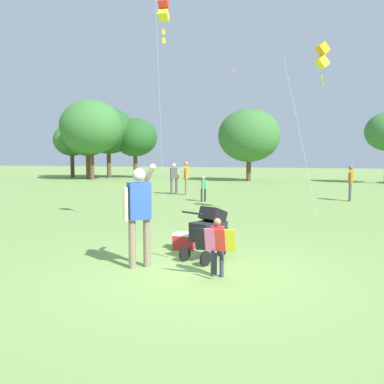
# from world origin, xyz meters

# --- Properties ---
(ground_plane) EXTENTS (120.00, 120.00, 0.00)m
(ground_plane) POSITION_xyz_m (0.00, 0.00, 0.00)
(ground_plane) COLOR #75994C
(treeline_distant) EXTENTS (34.25, 7.55, 6.52)m
(treeline_distant) POSITION_xyz_m (-9.60, 25.00, 3.84)
(treeline_distant) COLOR brown
(treeline_distant) RESTS_ON ground
(child_with_butterfly_kite) EXTENTS (0.67, 0.32, 0.98)m
(child_with_butterfly_kite) POSITION_xyz_m (0.40, -0.29, 0.59)
(child_with_butterfly_kite) COLOR #33384C
(child_with_butterfly_kite) RESTS_ON ground
(person_adult_flyer) EXTENTS (0.53, 0.71, 1.86)m
(person_adult_flyer) POSITION_xyz_m (-1.06, -0.06, 1.07)
(person_adult_flyer) COLOR #7F705B
(person_adult_flyer) RESTS_ON ground
(stroller) EXTENTS (0.84, 1.09, 1.03)m
(stroller) POSITION_xyz_m (0.03, 0.80, 0.61)
(stroller) COLOR black
(stroller) RESTS_ON ground
(kite_adult_black) EXTENTS (1.12, 3.55, 6.03)m
(kite_adult_black) POSITION_xyz_m (-1.78, 3.44, 5.67)
(kite_adult_black) COLOR red
(kite_adult_black) RESTS_ON ground
(kite_orange_delta) EXTENTS (1.34, 1.28, 5.44)m
(kite_orange_delta) POSITION_xyz_m (2.24, 6.59, 5.02)
(kite_orange_delta) COLOR #F4A319
(kite_orange_delta) RESTS_ON ground
(person_red_shirt) EXTENTS (0.30, 0.53, 1.69)m
(person_red_shirt) POSITION_xyz_m (-3.94, 13.09, 1.00)
(person_red_shirt) COLOR #7F705B
(person_red_shirt) RESTS_ON ground
(person_sitting_far) EXTENTS (0.46, 0.35, 1.60)m
(person_sitting_far) POSITION_xyz_m (-4.62, 13.16, 0.94)
(person_sitting_far) COLOR #4C4C51
(person_sitting_far) RESTS_ON ground
(person_kid_running) EXTENTS (0.23, 0.50, 1.56)m
(person_kid_running) POSITION_xyz_m (3.78, 12.26, 0.92)
(person_kid_running) COLOR #4C4C51
(person_kid_running) RESTS_ON ground
(person_back_turned) EXTENTS (0.28, 0.27, 1.11)m
(person_back_turned) POSITION_xyz_m (-2.40, 10.40, 0.65)
(person_back_turned) COLOR #232328
(person_back_turned) RESTS_ON ground
(cooler_box) EXTENTS (0.45, 0.33, 0.35)m
(cooler_box) POSITION_xyz_m (-0.68, 1.54, 0.18)
(cooler_box) COLOR red
(cooler_box) RESTS_ON ground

